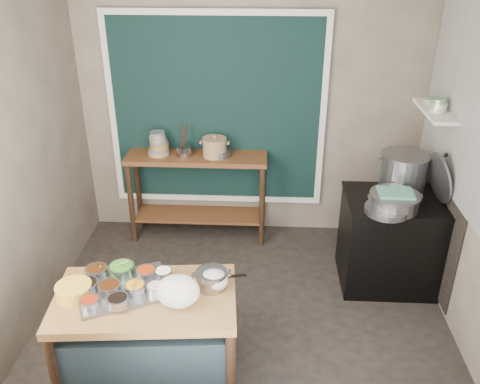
# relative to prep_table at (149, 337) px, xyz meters

# --- Properties ---
(floor) EXTENTS (3.50, 3.00, 0.02)m
(floor) POSITION_rel_prep_table_xyz_m (0.65, 0.75, -0.39)
(floor) COLOR #2D2723
(floor) RESTS_ON ground
(back_wall) EXTENTS (3.50, 0.02, 2.80)m
(back_wall) POSITION_rel_prep_table_xyz_m (0.65, 2.26, 1.02)
(back_wall) COLOR #7A6D5E
(back_wall) RESTS_ON floor
(left_wall) EXTENTS (0.02, 3.00, 2.80)m
(left_wall) POSITION_rel_prep_table_xyz_m (-1.11, 0.75, 1.02)
(left_wall) COLOR #7A6D5E
(left_wall) RESTS_ON floor
(curtain_panel) EXTENTS (2.10, 0.02, 1.90)m
(curtain_panel) POSITION_rel_prep_table_xyz_m (0.30, 2.22, 0.98)
(curtain_panel) COLOR black
(curtain_panel) RESTS_ON back_wall
(curtain_frame) EXTENTS (2.22, 0.03, 2.02)m
(curtain_frame) POSITION_rel_prep_table_xyz_m (0.30, 2.21, 0.98)
(curtain_frame) COLOR beige
(curtain_frame) RESTS_ON back_wall
(tile_panel) EXTENTS (0.02, 1.70, 1.70)m
(tile_panel) POSITION_rel_prep_table_xyz_m (2.38, 1.30, 1.48)
(tile_panel) COLOR #B2B2AA
(tile_panel) RESTS_ON right_wall
(soot_patch) EXTENTS (0.01, 1.30, 1.30)m
(soot_patch) POSITION_rel_prep_table_xyz_m (2.39, 1.40, 0.32)
(soot_patch) COLOR black
(soot_patch) RESTS_ON right_wall
(wall_shelf) EXTENTS (0.22, 0.70, 0.03)m
(wall_shelf) POSITION_rel_prep_table_xyz_m (2.28, 1.60, 1.23)
(wall_shelf) COLOR beige
(wall_shelf) RESTS_ON right_wall
(prep_table) EXTENTS (1.31, 0.82, 0.75)m
(prep_table) POSITION_rel_prep_table_xyz_m (0.00, 0.00, 0.00)
(prep_table) COLOR brown
(prep_table) RESTS_ON floor
(back_counter) EXTENTS (1.45, 0.40, 0.95)m
(back_counter) POSITION_rel_prep_table_xyz_m (0.10, 2.03, 0.10)
(back_counter) COLOR brown
(back_counter) RESTS_ON floor
(stove_block) EXTENTS (0.90, 0.68, 0.85)m
(stove_block) POSITION_rel_prep_table_xyz_m (2.00, 1.30, 0.05)
(stove_block) COLOR black
(stove_block) RESTS_ON floor
(stove_top) EXTENTS (0.92, 0.69, 0.03)m
(stove_top) POSITION_rel_prep_table_xyz_m (2.00, 1.30, 0.49)
(stove_top) COLOR black
(stove_top) RESTS_ON stove_block
(condiment_tray) EXTENTS (0.75, 0.66, 0.03)m
(condiment_tray) POSITION_rel_prep_table_xyz_m (-0.16, 0.05, 0.39)
(condiment_tray) COLOR gray
(condiment_tray) RESTS_ON prep_table
(condiment_bowls) EXTENTS (0.65, 0.52, 0.07)m
(condiment_bowls) POSITION_rel_prep_table_xyz_m (-0.19, 0.07, 0.43)
(condiment_bowls) COLOR silver
(condiment_bowls) RESTS_ON condiment_tray
(yellow_basin) EXTENTS (0.32, 0.32, 0.10)m
(yellow_basin) POSITION_rel_prep_table_xyz_m (-0.48, -0.03, 0.42)
(yellow_basin) COLOR gold
(yellow_basin) RESTS_ON prep_table
(saucepan) EXTENTS (0.27, 0.27, 0.13)m
(saucepan) POSITION_rel_prep_table_xyz_m (0.45, 0.13, 0.44)
(saucepan) COLOR gray
(saucepan) RESTS_ON prep_table
(plastic_bag_a) EXTENTS (0.33, 0.30, 0.22)m
(plastic_bag_a) POSITION_rel_prep_table_xyz_m (0.25, -0.07, 0.48)
(plastic_bag_a) COLOR white
(plastic_bag_a) RESTS_ON prep_table
(plastic_bag_b) EXTENTS (0.23, 0.20, 0.15)m
(plastic_bag_b) POSITION_rel_prep_table_xyz_m (0.47, 0.11, 0.45)
(plastic_bag_b) COLOR white
(plastic_bag_b) RESTS_ON prep_table
(bowl_stack) EXTENTS (0.22, 0.22, 0.24)m
(bowl_stack) POSITION_rel_prep_table_xyz_m (-0.28, 2.04, 0.68)
(bowl_stack) COLOR tan
(bowl_stack) RESTS_ON back_counter
(utensil_cup) EXTENTS (0.22, 0.22, 0.10)m
(utensil_cup) POSITION_rel_prep_table_xyz_m (-0.02, 2.02, 0.63)
(utensil_cup) COLOR gray
(utensil_cup) RESTS_ON back_counter
(ceramic_crock) EXTENTS (0.27, 0.27, 0.18)m
(ceramic_crock) POSITION_rel_prep_table_xyz_m (0.29, 2.02, 0.66)
(ceramic_crock) COLOR #836647
(ceramic_crock) RESTS_ON back_counter
(wide_bowl) EXTENTS (0.33, 0.33, 0.06)m
(wide_bowl) POSITION_rel_prep_table_xyz_m (0.34, 2.04, 0.61)
(wide_bowl) COLOR gray
(wide_bowl) RESTS_ON back_counter
(stock_pot) EXTENTS (0.46, 0.46, 0.35)m
(stock_pot) POSITION_rel_prep_table_xyz_m (2.06, 1.51, 0.68)
(stock_pot) COLOR gray
(stock_pot) RESTS_ON stove_top
(pot_lid) EXTENTS (0.17, 0.46, 0.45)m
(pot_lid) POSITION_rel_prep_table_xyz_m (2.31, 1.29, 0.73)
(pot_lid) COLOR gray
(pot_lid) RESTS_ON stove_top
(steamer) EXTENTS (0.48, 0.48, 0.14)m
(steamer) POSITION_rel_prep_table_xyz_m (1.91, 1.12, 0.58)
(steamer) COLOR gray
(steamer) RESTS_ON stove_top
(green_cloth) EXTENTS (0.29, 0.23, 0.02)m
(green_cloth) POSITION_rel_prep_table_xyz_m (1.91, 1.12, 0.66)
(green_cloth) COLOR #4B8876
(green_cloth) RESTS_ON steamer
(shallow_pan) EXTENTS (0.49, 0.49, 0.05)m
(shallow_pan) POSITION_rel_prep_table_xyz_m (1.84, 1.05, 0.53)
(shallow_pan) COLOR gray
(shallow_pan) RESTS_ON stove_top
(shelf_bowl_stack) EXTENTS (0.14, 0.14, 0.12)m
(shelf_bowl_stack) POSITION_rel_prep_table_xyz_m (2.28, 1.54, 1.29)
(shelf_bowl_stack) COLOR silver
(shelf_bowl_stack) RESTS_ON wall_shelf
(shelf_bowl_green) EXTENTS (0.14, 0.14, 0.05)m
(shelf_bowl_green) POSITION_rel_prep_table_xyz_m (2.28, 1.75, 1.26)
(shelf_bowl_green) COLOR gray
(shelf_bowl_green) RESTS_ON wall_shelf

